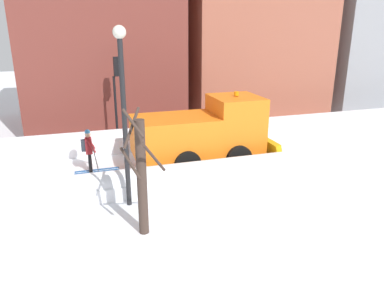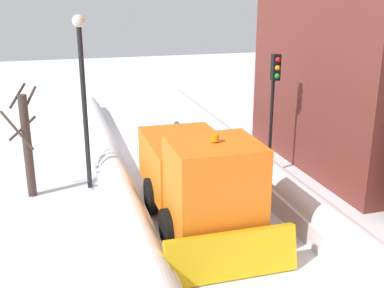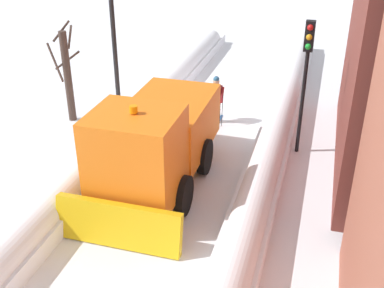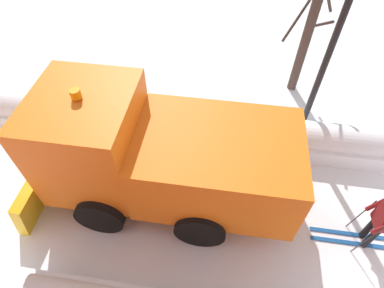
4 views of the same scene
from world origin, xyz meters
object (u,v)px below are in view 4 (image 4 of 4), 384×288
at_px(skier, 383,220).
at_px(bare_tree_near, 306,39).
at_px(street_lamp, 345,11).
at_px(plow_truck, 156,155).

height_order(skier, bare_tree_near, bare_tree_near).
relative_size(street_lamp, bare_tree_near, 1.56).
distance_m(plow_truck, bare_tree_near, 5.82).
distance_m(street_lamp, bare_tree_near, 2.61).
bearing_deg(plow_truck, street_lamp, -52.74).
bearing_deg(plow_truck, skier, -97.17).
bearing_deg(street_lamp, skier, -161.68).
height_order(skier, street_lamp, street_lamp).
distance_m(skier, street_lamp, 4.40).
bearing_deg(skier, plow_truck, 82.83).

